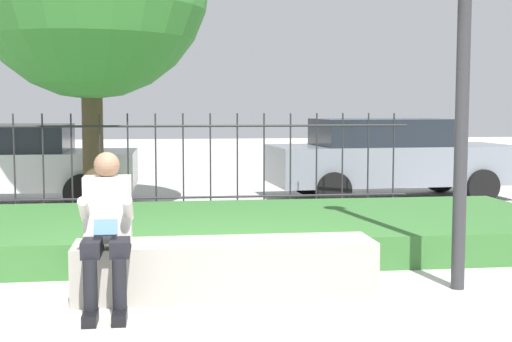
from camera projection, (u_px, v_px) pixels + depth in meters
name	position (u px, v px, depth m)	size (l,w,h in m)	color
ground_plane	(222.00, 295.00, 6.24)	(60.00, 60.00, 0.00)	#B2AFA8
stone_bench	(226.00, 271.00, 6.23)	(2.60, 0.59, 0.48)	gray
person_seated_reader	(107.00, 224.00, 5.73)	(0.42, 0.73, 1.28)	black
grass_berm	(206.00, 232.00, 8.40)	(8.38, 3.00, 0.34)	#33662D
iron_fence	(197.00, 164.00, 10.47)	(6.38, 0.03, 1.55)	#232326
car_parked_left	(7.00, 162.00, 11.83)	(4.15, 1.92, 1.35)	#B7B7BC
car_parked_right	(389.00, 157.00, 12.64)	(4.35, 2.02, 1.43)	slate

